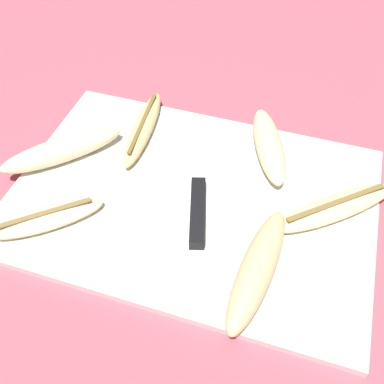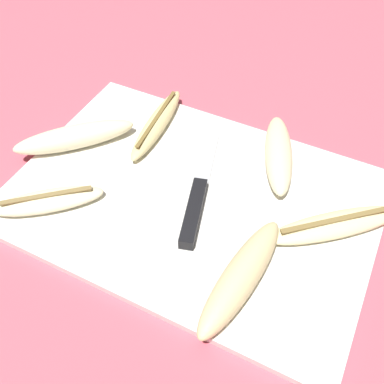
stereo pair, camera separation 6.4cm
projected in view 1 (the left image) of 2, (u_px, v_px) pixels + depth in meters
ground_plane at (192, 202)px, 0.66m from camera, size 4.00×4.00×0.00m
cutting_board at (192, 199)px, 0.65m from camera, size 0.52×0.36×0.01m
knife at (198, 202)px, 0.63m from camera, size 0.08×0.23×0.02m
banana_soft_right at (335, 208)px, 0.62m from camera, size 0.18×0.16×0.02m
banana_cream_curved at (269, 145)px, 0.69m from camera, size 0.10×0.17×0.03m
banana_pale_long at (47, 218)px, 0.61m from camera, size 0.15×0.13×0.02m
banana_bright_far at (62, 150)px, 0.68m from camera, size 0.16×0.16×0.04m
banana_spotted_left at (143, 128)px, 0.73m from camera, size 0.05×0.19×0.02m
banana_mellow_near at (257, 268)px, 0.55m from camera, size 0.06×0.19×0.04m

